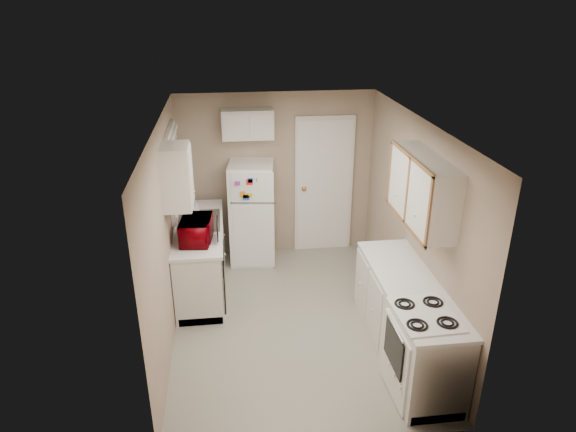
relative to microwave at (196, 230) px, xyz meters
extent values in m
plane|color=#AFAC9D|center=(1.10, -0.46, -1.05)|extent=(3.80, 3.80, 0.00)
plane|color=white|center=(1.10, -0.46, 1.35)|extent=(3.80, 3.80, 0.00)
plane|color=tan|center=(-0.30, -0.46, 0.15)|extent=(3.80, 3.80, 0.00)
plane|color=tan|center=(2.50, -0.46, 0.15)|extent=(3.80, 3.80, 0.00)
plane|color=tan|center=(1.10, 1.44, 0.15)|extent=(2.80, 2.80, 0.00)
plane|color=tan|center=(1.10, -2.36, 0.15)|extent=(2.80, 2.80, 0.00)
cube|color=silver|center=(0.00, 0.44, -0.60)|extent=(0.60, 1.80, 0.90)
cube|color=black|center=(0.29, -0.16, -0.56)|extent=(0.03, 0.58, 0.72)
cube|color=gray|center=(0.00, 0.59, -0.19)|extent=(0.54, 0.74, 0.16)
imported|color=#810009|center=(0.00, 0.00, 0.00)|extent=(0.54, 0.34, 0.34)
imported|color=white|center=(-0.05, 0.88, -0.05)|extent=(0.09, 0.10, 0.18)
cube|color=silver|center=(-0.26, 0.59, 0.55)|extent=(0.10, 0.98, 1.08)
cube|color=silver|center=(-0.15, -0.24, 0.75)|extent=(0.30, 0.45, 0.70)
cube|color=white|center=(0.72, 1.14, -0.31)|extent=(0.68, 0.67, 1.48)
cube|color=silver|center=(0.70, 1.29, 0.95)|extent=(0.70, 0.30, 0.40)
cube|color=white|center=(1.80, 1.40, -0.03)|extent=(0.86, 0.06, 2.08)
cube|color=silver|center=(2.20, -1.26, -0.60)|extent=(0.60, 2.00, 0.90)
cube|color=white|center=(2.15, -1.82, -0.65)|extent=(0.55, 0.67, 0.80)
cube|color=silver|center=(2.35, -0.96, 0.75)|extent=(0.30, 1.20, 0.70)
camera|label=1|loc=(0.40, -5.61, 2.56)|focal=32.00mm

